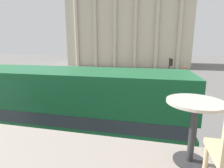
{
  "coord_description": "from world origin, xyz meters",
  "views": [
    {
      "loc": [
        0.42,
        -2.27,
        5.09
      ],
      "look_at": [
        -3.59,
        15.27,
        1.2
      ],
      "focal_mm": 28.0,
      "sensor_mm": 36.0,
      "label": 1
    }
  ],
  "objects_px": {
    "traffic_light_mid": "(170,72)",
    "plaza_building_left": "(130,20)",
    "pedestrian_red": "(185,70)",
    "double_decker_bus": "(61,113)",
    "cafe_dining_table": "(194,118)",
    "pedestrian_blue": "(142,83)",
    "pedestrian_olive": "(105,68)"
  },
  "relations": [
    {
      "from": "traffic_light_mid",
      "to": "plaza_building_left",
      "type": "bearing_deg",
      "value": 104.27
    },
    {
      "from": "pedestrian_red",
      "to": "traffic_light_mid",
      "type": "bearing_deg",
      "value": 60.69
    },
    {
      "from": "double_decker_bus",
      "to": "plaza_building_left",
      "type": "distance_m",
      "value": 46.13
    },
    {
      "from": "pedestrian_red",
      "to": "cafe_dining_table",
      "type": "bearing_deg",
      "value": 66.45
    },
    {
      "from": "plaza_building_left",
      "to": "pedestrian_blue",
      "type": "xyz_separation_m",
      "value": [
        5.71,
        -31.5,
        -11.43
      ]
    },
    {
      "from": "cafe_dining_table",
      "to": "pedestrian_blue",
      "type": "relative_size",
      "value": 0.42
    },
    {
      "from": "double_decker_bus",
      "to": "pedestrian_red",
      "type": "bearing_deg",
      "value": 62.13
    },
    {
      "from": "plaza_building_left",
      "to": "pedestrian_red",
      "type": "bearing_deg",
      "value": -57.18
    },
    {
      "from": "pedestrian_olive",
      "to": "traffic_light_mid",
      "type": "bearing_deg",
      "value": -90.74
    },
    {
      "from": "plaza_building_left",
      "to": "pedestrian_olive",
      "type": "xyz_separation_m",
      "value": [
        -2.12,
        -18.88,
        -11.41
      ]
    },
    {
      "from": "pedestrian_olive",
      "to": "cafe_dining_table",
      "type": "bearing_deg",
      "value": -110.15
    },
    {
      "from": "plaza_building_left",
      "to": "pedestrian_blue",
      "type": "bearing_deg",
      "value": -79.73
    },
    {
      "from": "double_decker_bus",
      "to": "pedestrian_red",
      "type": "height_order",
      "value": "double_decker_bus"
    },
    {
      "from": "plaza_building_left",
      "to": "traffic_light_mid",
      "type": "height_order",
      "value": "plaza_building_left"
    },
    {
      "from": "double_decker_bus",
      "to": "cafe_dining_table",
      "type": "xyz_separation_m",
      "value": [
        4.16,
        -4.39,
        1.99
      ]
    },
    {
      "from": "traffic_light_mid",
      "to": "pedestrian_olive",
      "type": "xyz_separation_m",
      "value": [
        -10.56,
        14.33,
        -1.6
      ]
    },
    {
      "from": "double_decker_bus",
      "to": "pedestrian_blue",
      "type": "bearing_deg",
      "value": 70.67
    },
    {
      "from": "pedestrian_red",
      "to": "plaza_building_left",
      "type": "bearing_deg",
      "value": -71.01
    },
    {
      "from": "cafe_dining_table",
      "to": "pedestrian_blue",
      "type": "height_order",
      "value": "cafe_dining_table"
    },
    {
      "from": "double_decker_bus",
      "to": "plaza_building_left",
      "type": "height_order",
      "value": "plaza_building_left"
    },
    {
      "from": "cafe_dining_table",
      "to": "pedestrian_blue",
      "type": "xyz_separation_m",
      "value": [
        -1.46,
        17.81,
        -3.33
      ]
    },
    {
      "from": "traffic_light_mid",
      "to": "pedestrian_red",
      "type": "height_order",
      "value": "traffic_light_mid"
    },
    {
      "from": "double_decker_bus",
      "to": "traffic_light_mid",
      "type": "bearing_deg",
      "value": 57.15
    },
    {
      "from": "plaza_building_left",
      "to": "pedestrian_red",
      "type": "distance_m",
      "value": 25.47
    },
    {
      "from": "double_decker_bus",
      "to": "cafe_dining_table",
      "type": "bearing_deg",
      "value": -54.55
    },
    {
      "from": "pedestrian_red",
      "to": "pedestrian_olive",
      "type": "distance_m",
      "value": 14.46
    },
    {
      "from": "double_decker_bus",
      "to": "plaza_building_left",
      "type": "relative_size",
      "value": 0.32
    },
    {
      "from": "plaza_building_left",
      "to": "pedestrian_red",
      "type": "xyz_separation_m",
      "value": [
        12.34,
        -19.13,
        -11.41
      ]
    },
    {
      "from": "traffic_light_mid",
      "to": "pedestrian_blue",
      "type": "distance_m",
      "value": 3.6
    },
    {
      "from": "cafe_dining_table",
      "to": "pedestrian_red",
      "type": "xyz_separation_m",
      "value": [
        5.17,
        30.17,
        -3.31
      ]
    },
    {
      "from": "cafe_dining_table",
      "to": "traffic_light_mid",
      "type": "relative_size",
      "value": 0.18
    },
    {
      "from": "double_decker_bus",
      "to": "pedestrian_olive",
      "type": "xyz_separation_m",
      "value": [
        -5.13,
        26.04,
        -1.33
      ]
    }
  ]
}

